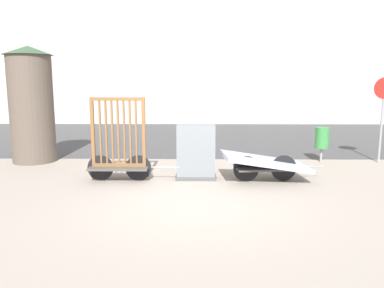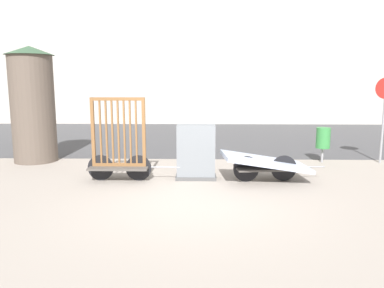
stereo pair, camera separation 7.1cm
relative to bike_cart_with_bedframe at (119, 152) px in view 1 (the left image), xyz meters
The scene contains 8 objects.
ground_plane 2.24m from the bike_cart_with_bedframe, 41.51° to the right, with size 60.00×60.00×0.00m, color gray.
road_strip 7.12m from the bike_cart_with_bedframe, 76.88° to the left, with size 56.00×9.05×0.01m.
bike_cart_with_bedframe is the anchor object (origin of this frame).
bike_cart_with_mattress 3.24m from the bike_cart_with_bedframe, ahead, with size 2.33×1.23×0.64m.
utility_cabinet 1.71m from the bike_cart_with_bedframe, ahead, with size 0.91×0.45×1.23m.
trash_bin 5.52m from the bike_cart_with_bedframe, 21.59° to the left, with size 0.37×0.37×0.96m.
sign_post 7.06m from the bike_cart_with_bedframe, 16.78° to the left, with size 0.57×0.06×2.35m.
advertising_column 3.57m from the bike_cart_with_bedframe, 143.85° to the left, with size 1.29×1.29×3.13m.
Camera 1 is at (0.11, -6.66, 2.17)m, focal length 35.00 mm.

